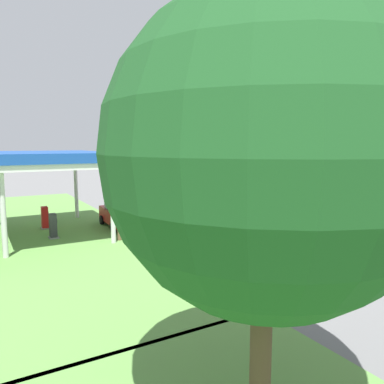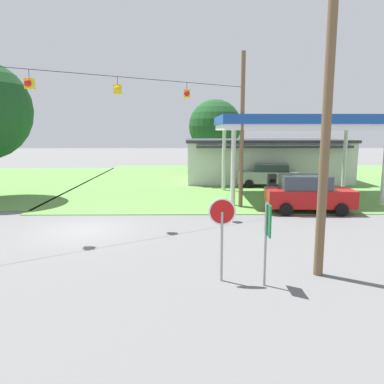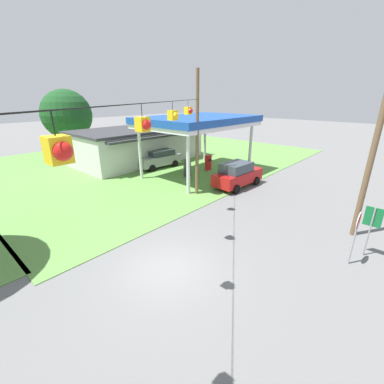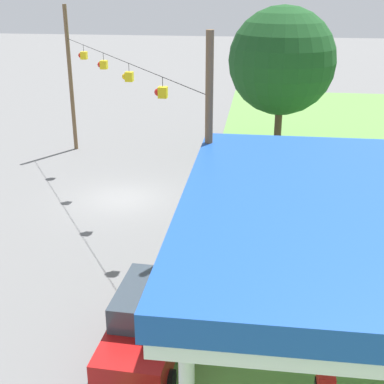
{
  "view_description": "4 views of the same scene",
  "coord_description": "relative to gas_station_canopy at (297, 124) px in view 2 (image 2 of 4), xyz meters",
  "views": [
    {
      "loc": [
        -13.62,
        12.39,
        5.81
      ],
      "look_at": [
        4.23,
        1.95,
        3.18
      ],
      "focal_mm": 35.0,
      "sensor_mm": 36.0,
      "label": 1
    },
    {
      "loc": [
        4.68,
        -16.28,
        4.42
      ],
      "look_at": [
        4.9,
        3.16,
        1.22
      ],
      "focal_mm": 35.0,
      "sensor_mm": 36.0,
      "label": 2
    },
    {
      "loc": [
        -6.1,
        -6.96,
        6.97
      ],
      "look_at": [
        5.11,
        3.13,
        1.34
      ],
      "focal_mm": 24.0,
      "sensor_mm": 36.0,
      "label": 3
    },
    {
      "loc": [
        23.62,
        6.57,
        10.07
      ],
      "look_at": [
        3.68,
        3.94,
        2.02
      ],
      "focal_mm": 50.0,
      "sensor_mm": 36.0,
      "label": 4
    }
  ],
  "objects": [
    {
      "name": "gas_station_store",
      "position": [
        -0.32,
        8.66,
        -2.99
      ],
      "size": [
        13.9,
        8.02,
        3.66
      ],
      "color": "silver",
      "rests_on": "ground"
    },
    {
      "name": "route_sign",
      "position": [
        -4.89,
        -14.45,
        -3.13
      ],
      "size": [
        0.1,
        0.7,
        2.4
      ],
      "color": "gray",
      "rests_on": "ground"
    },
    {
      "name": "signal_span_gantry",
      "position": [
        -11.81,
        -8.39,
        -0.09
      ],
      "size": [
        15.71,
        10.24,
        8.71
      ],
      "color": "brown",
      "rests_on": "ground"
    },
    {
      "name": "car_at_pumps_front",
      "position": [
        -0.59,
        -4.69,
        -3.81
      ],
      "size": [
        4.71,
        2.27,
        2.03
      ],
      "rotation": [
        0.0,
        0.0,
        -0.05
      ],
      "color": "#AD1414",
      "rests_on": "ground"
    },
    {
      "name": "fuel_pump_near",
      "position": [
        -1.52,
        -0.0,
        -4.09
      ],
      "size": [
        0.71,
        0.56,
        1.57
      ],
      "color": "gray",
      "rests_on": "ground"
    },
    {
      "name": "grass_verge_station_corner",
      "position": [
        2.0,
        8.68,
        -4.82
      ],
      "size": [
        36.0,
        28.0,
        0.04
      ],
      "primitive_type": "cube",
      "color": "#5B8E42",
      "rests_on": "ground"
    },
    {
      "name": "stop_sign_roadside",
      "position": [
        -6.14,
        -14.08,
        -3.02
      ],
      "size": [
        0.8,
        0.08,
        2.5
      ],
      "rotation": [
        0.0,
        0.0,
        3.14
      ],
      "color": "#99999E",
      "rests_on": "ground"
    },
    {
      "name": "utility_pole_main",
      "position": [
        -3.05,
        -13.64,
        1.45
      ],
      "size": [
        2.2,
        0.44,
        11.31
      ],
      "color": "brown",
      "rests_on": "ground"
    },
    {
      "name": "gas_station_canopy",
      "position": [
        0.0,
        0.0,
        0.0
      ],
      "size": [
        10.34,
        7.13,
        5.34
      ],
      "color": "silver",
      "rests_on": "ground"
    },
    {
      "name": "fuel_pump_far",
      "position": [
        1.52,
        -0.0,
        -4.09
      ],
      "size": [
        0.71,
        0.56,
        1.57
      ],
      "color": "gray",
      "rests_on": "ground"
    },
    {
      "name": "tree_behind_station",
      "position": [
        -4.09,
        17.43,
        0.07
      ],
      "size": [
        5.84,
        5.84,
        7.83
      ],
      "color": "#4C3828",
      "rests_on": "ground"
    },
    {
      "name": "ground_plane",
      "position": [
        -11.81,
        -8.37,
        -4.84
      ],
      "size": [
        160.0,
        160.0,
        0.0
      ],
      "primitive_type": "plane",
      "color": "slate"
    },
    {
      "name": "car_at_pumps_rear",
      "position": [
        -0.8,
        4.68,
        -3.88
      ],
      "size": [
        4.81,
        2.42,
        1.83
      ],
      "rotation": [
        0.0,
        0.0,
        3.05
      ],
      "color": "#9E9EA3",
      "rests_on": "ground"
    }
  ]
}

